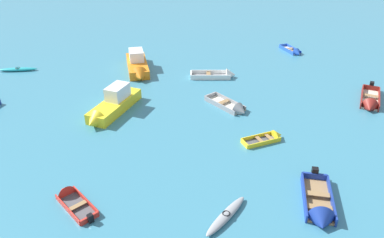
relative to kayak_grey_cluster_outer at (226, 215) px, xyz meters
name	(u,v)px	position (x,y,z in m)	size (l,w,h in m)	color
kayak_grey_cluster_outer	(226,215)	(0.00, 0.00, 0.00)	(2.74, 2.50, 0.30)	gray
rowboat_yellow_back_row_center	(271,138)	(4.67, 6.00, -0.01)	(2.82, 1.34, 0.81)	#4C4C51
rowboat_white_near_camera	(222,75)	(4.34, 16.19, 0.05)	(4.00, 1.90, 1.09)	gray
motor_launch_orange_distant_center	(138,66)	(-2.60, 18.99, 0.40)	(1.71, 5.61, 1.96)	orange
rowboat_red_midfield_left	(70,198)	(-7.27, 2.79, -0.01)	(2.29, 2.95, 0.92)	#4C4C51
rowboat_maroon_far_right	(370,103)	(13.61, 8.89, 0.07)	(3.35, 4.03, 1.15)	beige
rowboat_blue_outer_left	(294,52)	(13.13, 20.60, 0.00)	(1.36, 3.10, 0.88)	beige
kayak_turquoise_midfield_right	(18,69)	(-13.09, 21.28, 0.01)	(3.37, 0.90, 0.32)	teal
rowboat_grey_outer_right	(234,108)	(3.58, 10.17, 0.02)	(2.69, 3.78, 1.09)	beige
motor_launch_yellow_far_back	(112,106)	(-4.98, 11.62, 0.42)	(4.29, 5.45, 1.96)	yellow
rowboat_deep_blue_back_row_left	(320,210)	(4.42, -0.64, 0.06)	(2.65, 4.05, 1.25)	#99754C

